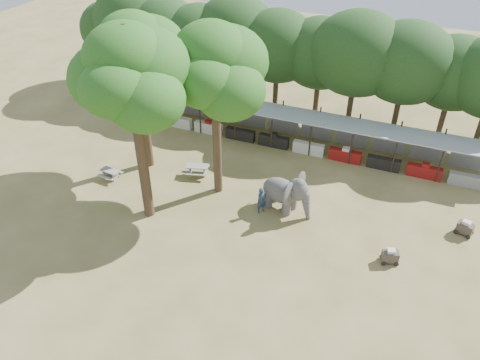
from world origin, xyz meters
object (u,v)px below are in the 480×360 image
at_px(picnic_table_near, 110,173).
at_px(cart_front, 390,256).
at_px(picnic_table_far, 197,169).
at_px(cart_back, 465,228).
at_px(handler, 262,200).
at_px(yard_tree_left, 136,55).
at_px(yard_tree_center, 130,76).
at_px(yard_tree_back, 214,69).
at_px(elephant, 287,192).

height_order(picnic_table_near, cart_front, cart_front).
relative_size(picnic_table_far, cart_back, 1.62).
bearing_deg(handler, yard_tree_left, 113.39).
distance_m(picnic_table_far, cart_front, 14.33).
distance_m(handler, cart_back, 12.32).
bearing_deg(picnic_table_near, yard_tree_center, -19.94).
distance_m(yard_tree_left, picnic_table_far, 8.68).
xyz_separation_m(yard_tree_center, picnic_table_near, (-4.47, 2.20, -8.76)).
height_order(yard_tree_center, cart_front, yard_tree_center).
xyz_separation_m(yard_tree_center, yard_tree_back, (3.00, 4.00, -0.67)).
xyz_separation_m(yard_tree_center, cart_front, (14.85, 1.19, -8.74)).
bearing_deg(picnic_table_near, elephant, 12.38).
height_order(yard_tree_back, cart_front, yard_tree_back).
bearing_deg(yard_tree_center, cart_front, 4.56).
height_order(yard_tree_left, cart_front, yard_tree_left).
relative_size(yard_tree_center, cart_back, 10.36).
relative_size(yard_tree_center, picnic_table_near, 8.12).
bearing_deg(elephant, cart_back, 22.86).
xyz_separation_m(picnic_table_far, cart_front, (13.84, -3.71, -0.04)).
height_order(cart_front, cart_back, cart_back).
height_order(yard_tree_left, picnic_table_far, yard_tree_left).
relative_size(elephant, handler, 1.99).
bearing_deg(yard_tree_left, elephant, -7.59).
height_order(elephant, picnic_table_near, elephant).
distance_m(picnic_table_near, cart_front, 19.35).
relative_size(yard_tree_back, handler, 6.23).
height_order(handler, picnic_table_near, handler).
bearing_deg(yard_tree_center, cart_back, 15.88).
relative_size(handler, cart_back, 1.57).
bearing_deg(cart_front, picnic_table_far, 145.53).
xyz_separation_m(yard_tree_left, handler, (9.66, -2.32, -7.29)).
xyz_separation_m(yard_tree_center, cart_back, (18.69, 5.32, -8.72)).
height_order(yard_tree_center, yard_tree_back, yard_tree_center).
distance_m(yard_tree_left, yard_tree_back, 6.09).
bearing_deg(picnic_table_far, yard_tree_left, 162.57).
relative_size(elephant, cart_back, 3.12).
relative_size(yard_tree_left, cart_front, 9.80).
xyz_separation_m(yard_tree_left, elephant, (11.01, -1.47, -6.85)).
distance_m(handler, picnic_table_far, 6.08).
bearing_deg(yard_tree_left, yard_tree_back, -9.46).
distance_m(yard_tree_left, picnic_table_near, 8.38).
height_order(handler, cart_back, handler).
bearing_deg(yard_tree_left, yard_tree_center, -59.04).
bearing_deg(cart_back, yard_tree_center, -145.25).
height_order(elephant, cart_front, elephant).
relative_size(yard_tree_left, picnic_table_far, 5.86).
relative_size(cart_front, cart_back, 0.97).
bearing_deg(picnic_table_far, handler, -37.24).
relative_size(picnic_table_near, cart_back, 1.28).
height_order(yard_tree_back, cart_back, yard_tree_back).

